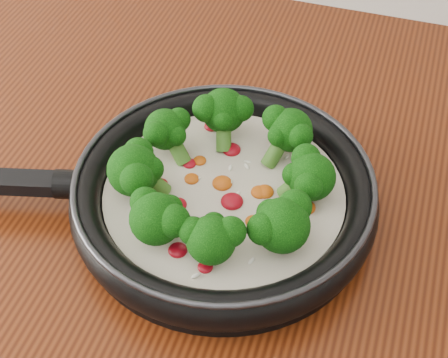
% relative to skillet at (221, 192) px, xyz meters
% --- Properties ---
extents(skillet, '(0.51, 0.38, 0.09)m').
position_rel_skillet_xyz_m(skillet, '(0.00, 0.00, 0.00)').
color(skillet, black).
rests_on(skillet, counter).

